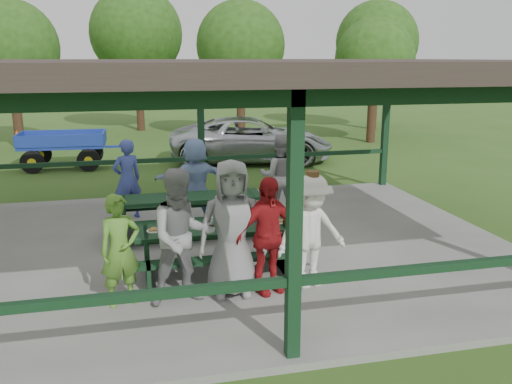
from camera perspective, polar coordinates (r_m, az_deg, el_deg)
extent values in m
plane|color=#2F541A|center=(9.83, -2.67, -6.15)|extent=(90.00, 90.00, 0.00)
cube|color=slate|center=(9.81, -2.68, -5.88)|extent=(10.00, 8.00, 0.10)
cube|color=black|center=(5.81, 4.02, -3.91)|extent=(0.15, 0.15, 3.00)
cube|color=black|center=(13.11, -5.81, 6.11)|extent=(0.15, 0.15, 3.00)
cube|color=black|center=(14.51, 13.46, 6.56)|extent=(0.15, 0.15, 3.00)
cube|color=black|center=(5.84, -19.67, -10.96)|extent=(4.65, 0.10, 0.10)
cube|color=black|center=(7.07, 23.03, -6.88)|extent=(4.65, 0.10, 0.10)
cube|color=black|center=(13.12, -16.20, 2.98)|extent=(4.65, 0.10, 0.10)
cube|color=black|center=(13.71, 4.27, 3.95)|extent=(4.65, 0.10, 0.10)
cube|color=black|center=(5.54, 4.27, 10.00)|extent=(9.80, 0.15, 0.20)
cube|color=black|center=(12.99, -5.96, 12.24)|extent=(9.80, 0.15, 0.20)
cube|color=#2F2622|center=(9.23, -2.90, 12.97)|extent=(10.60, 8.60, 0.24)
cube|color=black|center=(8.37, -4.33, -3.87)|extent=(2.45, 0.75, 0.06)
cube|color=black|center=(7.95, -3.67, -7.10)|extent=(2.45, 0.28, 0.05)
cube|color=black|center=(8.98, -4.85, -4.60)|extent=(2.45, 0.28, 0.05)
cube|color=black|center=(8.40, -11.40, -6.55)|extent=(0.06, 0.70, 0.75)
cube|color=black|center=(8.69, 2.57, -5.56)|extent=(0.06, 0.70, 0.75)
cube|color=black|center=(8.45, -11.35, -7.50)|extent=(0.06, 1.39, 0.45)
cube|color=black|center=(8.74, 2.56, -6.49)|extent=(0.06, 1.39, 0.45)
cube|color=black|center=(10.25, -7.13, -0.58)|extent=(2.75, 0.75, 0.06)
cube|color=black|center=(9.80, -6.73, -3.05)|extent=(2.75, 0.28, 0.05)
cube|color=black|center=(10.86, -7.40, -1.37)|extent=(2.75, 0.28, 0.05)
cube|color=black|center=(10.30, -13.71, -2.81)|extent=(0.06, 0.70, 0.75)
cube|color=black|center=(10.53, -0.59, -2.03)|extent=(0.06, 0.70, 0.75)
cube|color=black|center=(10.34, -13.66, -3.61)|extent=(0.06, 1.39, 0.45)
cube|color=black|center=(10.57, -0.58, -2.81)|extent=(0.06, 1.39, 0.45)
cylinder|color=white|center=(8.28, -10.69, -4.03)|extent=(0.22, 0.22, 0.01)
torus|color=#9F7238|center=(8.25, -10.96, -3.94)|extent=(0.10, 0.10, 0.03)
torus|color=#9F7238|center=(8.25, -10.41, -3.91)|extent=(0.10, 0.10, 0.03)
torus|color=#9F7238|center=(8.31, -10.71, -3.79)|extent=(0.10, 0.10, 0.03)
cylinder|color=white|center=(8.33, -5.73, -3.73)|extent=(0.22, 0.22, 0.01)
torus|color=#9F7238|center=(8.30, -5.99, -3.64)|extent=(0.10, 0.10, 0.03)
torus|color=#9F7238|center=(8.31, -5.44, -3.61)|extent=(0.10, 0.10, 0.03)
torus|color=#9F7238|center=(8.37, -5.77, -3.49)|extent=(0.10, 0.10, 0.03)
cylinder|color=white|center=(8.42, -1.83, -3.47)|extent=(0.22, 0.22, 0.01)
torus|color=#9F7238|center=(8.39, -2.07, -3.39)|extent=(0.10, 0.10, 0.03)
torus|color=#9F7238|center=(8.40, -1.54, -3.35)|extent=(0.10, 0.10, 0.03)
torus|color=#9F7238|center=(8.46, -1.89, -3.24)|extent=(0.10, 0.10, 0.03)
cylinder|color=white|center=(8.56, 2.34, -3.18)|extent=(0.22, 0.22, 0.01)
torus|color=#9F7238|center=(8.53, 2.12, -3.10)|extent=(0.10, 0.10, 0.03)
torus|color=#9F7238|center=(8.55, 2.64, -3.06)|extent=(0.10, 0.10, 0.03)
torus|color=#9F7238|center=(8.60, 2.26, -2.96)|extent=(0.10, 0.10, 0.03)
cylinder|color=#381E0F|center=(8.17, -4.66, -3.75)|extent=(0.06, 0.06, 0.10)
cylinder|color=#381E0F|center=(8.24, -1.57, -3.55)|extent=(0.06, 0.06, 0.10)
cylinder|color=#381E0F|center=(8.29, 0.14, -3.43)|extent=(0.06, 0.06, 0.10)
cylinder|color=#381E0F|center=(8.36, 2.14, -3.29)|extent=(0.06, 0.06, 0.10)
cylinder|color=#381E0F|center=(8.40, 3.03, -3.22)|extent=(0.06, 0.06, 0.10)
cone|color=white|center=(8.49, -6.79, -3.10)|extent=(0.09, 0.09, 0.10)
cone|color=white|center=(8.53, -4.82, -2.98)|extent=(0.09, 0.09, 0.10)
cone|color=white|center=(8.56, -3.39, -2.89)|extent=(0.09, 0.09, 0.10)
cone|color=white|center=(8.68, 0.65, -2.62)|extent=(0.09, 0.09, 0.10)
imported|color=#548D2C|center=(7.52, -14.12, -5.97)|extent=(0.65, 0.54, 1.54)
imported|color=gray|center=(7.36, -7.78, -4.72)|extent=(1.01, 0.84, 1.87)
imported|color=gray|center=(7.55, -2.56, -3.85)|extent=(0.99, 0.68, 1.94)
imported|color=#A9191E|center=(7.64, 1.17, -4.59)|extent=(1.07, 0.72, 1.69)
imported|color=white|center=(7.88, 5.83, -4.16)|extent=(1.16, 0.77, 1.67)
cylinder|color=#51361C|center=(7.68, 5.97, 1.36)|extent=(0.36, 0.36, 0.02)
cylinder|color=#51361C|center=(7.66, 5.98, 1.80)|extent=(0.22, 0.22, 0.11)
imported|color=#8AA7D6|center=(11.04, -6.40, 1.27)|extent=(1.67, 0.78, 1.73)
imported|color=#394696|center=(11.50, -13.41, 1.32)|extent=(0.71, 0.60, 1.67)
imported|color=gray|center=(11.34, 2.53, 1.70)|extent=(1.00, 0.88, 1.74)
imported|color=silver|center=(17.97, -0.49, 5.54)|extent=(5.67, 3.39, 1.48)
cube|color=navy|center=(17.95, -19.67, 4.66)|extent=(2.56, 1.34, 0.11)
cube|color=navy|center=(17.30, -20.02, 5.06)|extent=(2.52, 0.14, 0.36)
cube|color=navy|center=(18.54, -19.45, 5.65)|extent=(2.52, 0.14, 0.36)
cube|color=navy|center=(18.15, -23.67, 5.11)|extent=(0.10, 1.26, 0.36)
cube|color=navy|center=(17.78, -15.69, 5.60)|extent=(0.10, 1.26, 0.36)
cylinder|color=black|center=(17.50, -22.49, 2.92)|extent=(0.69, 0.19, 0.68)
cylinder|color=yellow|center=(17.50, -22.49, 2.92)|extent=(0.26, 0.21, 0.25)
cylinder|color=black|center=(18.80, -21.73, 3.70)|extent=(0.69, 0.19, 0.68)
cylinder|color=yellow|center=(18.80, -21.73, 3.70)|extent=(0.26, 0.21, 0.25)
cylinder|color=black|center=(17.25, -17.21, 3.22)|extent=(0.69, 0.19, 0.68)
cylinder|color=yellow|center=(17.25, -17.21, 3.22)|extent=(0.26, 0.21, 0.25)
cylinder|color=black|center=(18.57, -16.81, 3.98)|extent=(0.69, 0.19, 0.68)
cylinder|color=yellow|center=(18.57, -16.81, 3.98)|extent=(0.26, 0.21, 0.25)
cube|color=navy|center=(17.79, -14.18, 4.68)|extent=(0.90, 0.10, 0.07)
cone|color=#F2590C|center=(18.15, -23.84, 5.38)|extent=(0.03, 0.36, 0.36)
cylinder|color=black|center=(22.40, -23.86, 7.67)|extent=(0.36, 0.36, 2.74)
sphere|color=#204512|center=(22.31, -24.47, 13.68)|extent=(3.51, 3.51, 3.51)
cylinder|color=black|center=(26.34, -12.16, 9.89)|extent=(0.36, 0.36, 3.27)
sphere|color=#204512|center=(26.30, -12.49, 16.02)|extent=(4.19, 4.19, 4.19)
cylinder|color=black|center=(23.00, -1.60, 9.10)|extent=(0.36, 0.36, 2.84)
sphere|color=#204512|center=(22.92, -1.64, 15.18)|extent=(3.63, 3.63, 3.63)
cylinder|color=black|center=(22.65, 12.10, 8.24)|extent=(0.36, 0.36, 2.46)
sphere|color=#204512|center=(22.55, 12.38, 13.59)|extent=(3.15, 3.15, 3.15)
cylinder|color=black|center=(26.90, 12.30, 9.66)|extent=(0.36, 0.36, 2.99)
sphere|color=#204512|center=(26.84, 12.59, 15.13)|extent=(3.82, 3.82, 3.82)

